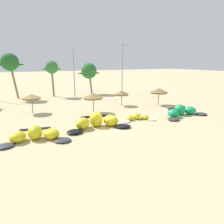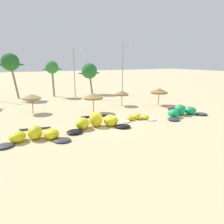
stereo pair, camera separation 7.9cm
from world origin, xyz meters
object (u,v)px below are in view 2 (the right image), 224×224
at_px(beach_umbrella_outermost, 159,91).
at_px(palm_left_of_gap, 52,68).
at_px(beach_umbrella_middle, 93,96).
at_px(palm_left, 10,63).
at_px(kite_far_left, 35,135).
at_px(kite_left_of_center, 137,117).
at_px(kite_center, 182,112).
at_px(lamppost_east, 123,67).
at_px(beach_umbrella_near_van, 32,97).
at_px(lamppost_east_center, 75,71).
at_px(beach_umbrella_near_palms, 122,93).
at_px(palm_center_left, 89,71).
at_px(kite_left, 97,122).

bearing_deg(beach_umbrella_outermost, palm_left_of_gap, 129.93).
height_order(beach_umbrella_middle, palm_left, palm_left).
xyz_separation_m(kite_far_left, kite_left_of_center, (12.25, 1.48, -0.21)).
bearing_deg(kite_center, palm_left, 129.30).
distance_m(kite_left_of_center, palm_left_of_gap, 23.58).
relative_size(palm_left_of_gap, lamppost_east, 0.68).
xyz_separation_m(kite_left_of_center, beach_umbrella_near_van, (-11.25, 9.36, 2.05)).
xyz_separation_m(kite_center, lamppost_east_center, (-8.37, 20.57, 4.71)).
xyz_separation_m(beach_umbrella_middle, lamppost_east_center, (1.64, 13.79, 2.87)).
bearing_deg(beach_umbrella_outermost, lamppost_east, 87.85).
xyz_separation_m(beach_umbrella_middle, beach_umbrella_near_palms, (5.92, 2.35, -0.29)).
bearing_deg(beach_umbrella_outermost, kite_center, -102.91).
bearing_deg(beach_umbrella_middle, palm_left_of_gap, 97.78).
bearing_deg(kite_left_of_center, beach_umbrella_middle, 121.97).
distance_m(beach_umbrella_middle, palm_left, 20.22).
distance_m(kite_left_of_center, beach_umbrella_near_van, 14.78).
bearing_deg(kite_center, palm_left_of_gap, 117.80).
xyz_separation_m(kite_center, beach_umbrella_near_palms, (-4.09, 9.13, 1.56)).
bearing_deg(beach_umbrella_near_van, kite_left_of_center, -39.76).
bearing_deg(palm_center_left, beach_umbrella_near_van, -135.94).
height_order(kite_left_of_center, beach_umbrella_near_van, beach_umbrella_near_van).
distance_m(kite_left, kite_left_of_center, 5.69).
relative_size(kite_far_left, beach_umbrella_near_van, 2.44).
relative_size(kite_far_left, beach_umbrella_middle, 2.36).
height_order(kite_left_of_center, palm_center_left, palm_center_left).
bearing_deg(palm_left, kite_center, -50.70).
xyz_separation_m(kite_far_left, beach_umbrella_near_palms, (14.59, 9.55, 1.61)).
xyz_separation_m(kite_center, lamppost_east, (2.03, 19.52, 5.35)).
xyz_separation_m(kite_far_left, beach_umbrella_outermost, (20.22, 7.17, 1.89)).
xyz_separation_m(kite_left, beach_umbrella_middle, (2.08, 6.26, 1.76)).
bearing_deg(kite_left, kite_far_left, -171.83).
bearing_deg(kite_far_left, beach_umbrella_middle, 39.71).
height_order(beach_umbrella_middle, beach_umbrella_near_palms, beach_umbrella_middle).
bearing_deg(palm_center_left, beach_umbrella_near_palms, -89.18).
height_order(kite_far_left, palm_left, palm_left).
relative_size(beach_umbrella_outermost, palm_left, 0.33).
distance_m(kite_far_left, palm_left_of_gap, 25.08).
bearing_deg(beach_umbrella_near_palms, palm_left_of_gap, 120.06).
bearing_deg(lamppost_east, kite_left_of_center, -114.62).
bearing_deg(beach_umbrella_outermost, beach_umbrella_near_van, 169.21).
distance_m(beach_umbrella_near_palms, palm_left, 22.03).
bearing_deg(beach_umbrella_near_palms, lamppost_east, 59.52).
relative_size(beach_umbrella_near_palms, beach_umbrella_outermost, 0.87).
relative_size(beach_umbrella_middle, palm_center_left, 0.42).
relative_size(kite_left_of_center, palm_left, 0.53).
bearing_deg(kite_left_of_center, beach_umbrella_outermost, 35.53).
xyz_separation_m(kite_left, kite_center, (12.08, -0.53, -0.09)).
relative_size(kite_center, lamppost_east_center, 0.75).
relative_size(palm_left_of_gap, palm_center_left, 1.07).
relative_size(kite_center, beach_umbrella_middle, 2.54).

